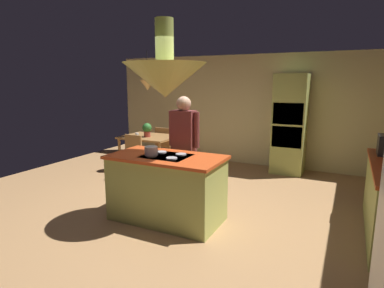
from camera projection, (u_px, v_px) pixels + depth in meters
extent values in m
plane|color=#AD7F51|center=(174.00, 214.00, 4.76)|extent=(8.16, 8.16, 0.00)
cube|color=beige|center=(245.00, 110.00, 7.55)|extent=(6.80, 0.10, 2.55)
cube|color=#A8B259|center=(167.00, 189.00, 4.50)|extent=(1.53, 0.80, 0.89)
cube|color=#D14C1E|center=(166.00, 157.00, 4.41)|extent=(1.59, 0.86, 0.04)
cube|color=black|center=(166.00, 156.00, 4.41)|extent=(0.64, 0.52, 0.01)
cylinder|color=#B2B2B7|center=(151.00, 156.00, 4.36)|extent=(0.15, 0.15, 0.02)
cylinder|color=#B2B2B7|center=(172.00, 158.00, 4.22)|extent=(0.15, 0.15, 0.02)
cylinder|color=#B2B2B7|center=(161.00, 152.00, 4.59)|extent=(0.15, 0.15, 0.02)
cylinder|color=#B2B2B7|center=(181.00, 154.00, 4.45)|extent=(0.15, 0.15, 0.02)
cube|color=#A8B259|center=(290.00, 124.00, 6.77)|extent=(0.66, 0.62, 2.10)
cube|color=black|center=(288.00, 114.00, 6.46)|extent=(0.60, 0.04, 0.44)
cube|color=black|center=(287.00, 137.00, 6.55)|extent=(0.60, 0.04, 0.44)
cube|color=#A2703E|center=(149.00, 137.00, 7.03)|extent=(1.14, 0.90, 0.04)
cylinder|color=#A2703E|center=(120.00, 155.00, 6.98)|extent=(0.06, 0.06, 0.72)
cylinder|color=#A2703E|center=(160.00, 160.00, 6.54)|extent=(0.06, 0.06, 0.72)
cylinder|color=#A2703E|center=(141.00, 148.00, 7.67)|extent=(0.06, 0.06, 0.72)
cylinder|color=#A2703E|center=(178.00, 153.00, 7.23)|extent=(0.06, 0.06, 0.72)
cylinder|color=tan|center=(179.00, 176.00, 5.20)|extent=(0.14, 0.14, 0.85)
cylinder|color=tan|center=(189.00, 178.00, 5.12)|extent=(0.14, 0.14, 0.85)
cube|color=brown|center=(184.00, 131.00, 5.02)|extent=(0.36, 0.22, 0.65)
cylinder|color=brown|center=(172.00, 128.00, 5.11)|extent=(0.09, 0.09, 0.55)
cylinder|color=brown|center=(197.00, 130.00, 4.91)|extent=(0.09, 0.09, 0.55)
sphere|color=tan|center=(184.00, 104.00, 4.93)|extent=(0.23, 0.23, 0.23)
cone|color=#A8B259|center=(165.00, 80.00, 4.21)|extent=(1.10, 1.10, 0.45)
cylinder|color=#A8B259|center=(164.00, 41.00, 4.12)|extent=(0.24, 0.24, 0.55)
cone|color=#E0B266|center=(148.00, 85.00, 6.82)|extent=(0.32, 0.32, 0.22)
cylinder|color=black|center=(147.00, 66.00, 6.74)|extent=(0.01, 0.01, 0.60)
cube|color=#A2703E|center=(128.00, 157.00, 6.43)|extent=(0.40, 0.40, 0.04)
cube|color=#A2703E|center=(133.00, 145.00, 6.54)|extent=(0.40, 0.04, 0.42)
cylinder|color=#A2703E|center=(117.00, 169.00, 6.40)|extent=(0.04, 0.04, 0.43)
cylinder|color=#A2703E|center=(130.00, 171.00, 6.25)|extent=(0.04, 0.04, 0.43)
cylinder|color=#A2703E|center=(127.00, 165.00, 6.69)|extent=(0.04, 0.04, 0.43)
cylinder|color=#A2703E|center=(141.00, 167.00, 6.55)|extent=(0.04, 0.04, 0.43)
cube|color=#A2703E|center=(167.00, 144.00, 7.75)|extent=(0.40, 0.40, 0.04)
cube|color=#A2703E|center=(163.00, 137.00, 7.55)|extent=(0.40, 0.04, 0.42)
cylinder|color=#A2703E|center=(176.00, 153.00, 7.87)|extent=(0.04, 0.04, 0.43)
cylinder|color=#A2703E|center=(164.00, 151.00, 8.02)|extent=(0.04, 0.04, 0.43)
cylinder|color=#A2703E|center=(169.00, 156.00, 7.57)|extent=(0.04, 0.04, 0.43)
cylinder|color=#A2703E|center=(157.00, 154.00, 7.72)|extent=(0.04, 0.04, 0.43)
cylinder|color=#99382D|center=(147.00, 134.00, 6.92)|extent=(0.14, 0.14, 0.12)
sphere|color=#2D722D|center=(147.00, 128.00, 6.89)|extent=(0.20, 0.20, 0.20)
cylinder|color=white|center=(137.00, 135.00, 6.89)|extent=(0.07, 0.07, 0.09)
cylinder|color=#B2B2B7|center=(151.00, 151.00, 4.35)|extent=(0.18, 0.18, 0.12)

